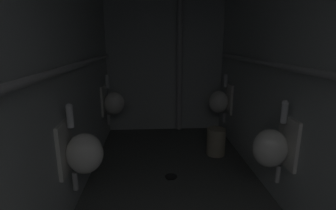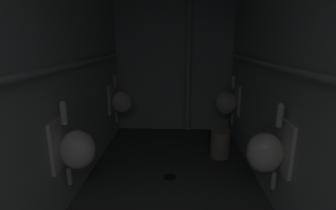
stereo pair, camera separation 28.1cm
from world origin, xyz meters
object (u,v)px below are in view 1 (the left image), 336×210
Objects in this scene: urinal_right_far at (220,101)px; standpipe_back_wall at (180,58)px; urinal_right_mid at (272,147)px; waste_bin at (216,142)px; floor_drain at (171,176)px; urinal_left_mid at (82,152)px; urinal_left_far at (113,102)px.

standpipe_back_wall reaches higher than urinal_right_far.
urinal_right_mid reaches higher than waste_bin.
floor_drain is (-0.83, -1.09, -0.61)m from urinal_right_far.
standpipe_back_wall reaches higher than urinal_right_mid.
urinal_left_mid is at bearing -179.88° from urinal_right_mid.
standpipe_back_wall is 6.59× the size of waste_bin.
floor_drain is at bearing 38.02° from urinal_left_mid.
urinal_left_far is 1.00× the size of urinal_right_far.
urinal_right_mid is 2.07× the size of waste_bin.
urinal_left_far is at bearing 90.00° from urinal_left_mid.
waste_bin is at bearing -21.28° from urinal_left_far.
standpipe_back_wall is 1.97m from floor_drain.
urinal_left_far is 1.59m from waste_bin.
urinal_left_far is at bearing 125.32° from floor_drain.
urinal_left_far is at bearing 179.41° from urinal_right_far.
urinal_left_mid is 5.39× the size of floor_drain.
urinal_left_mid reaches higher than waste_bin.
waste_bin is at bearing 39.02° from urinal_left_mid.
urinal_right_mid is 5.39× the size of floor_drain.
urinal_left_far is 1.48m from floor_drain.
urinal_left_mid and urinal_left_far have the same top height.
urinal_right_mid is 1.25m from waste_bin.
urinal_left_far is 1.00× the size of urinal_right_mid.
urinal_right_far is 2.07× the size of waste_bin.
urinal_left_mid is 1.00× the size of urinal_left_far.
urinal_left_mid is 1.00× the size of urinal_right_mid.
floor_drain is at bearing -139.82° from waste_bin.
urinal_right_mid reaches higher than floor_drain.
urinal_right_mid is 1.19m from floor_drain.
standpipe_back_wall reaches higher than floor_drain.
urinal_left_mid is 0.31× the size of standpipe_back_wall.
floor_drain is 0.38× the size of waste_bin.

